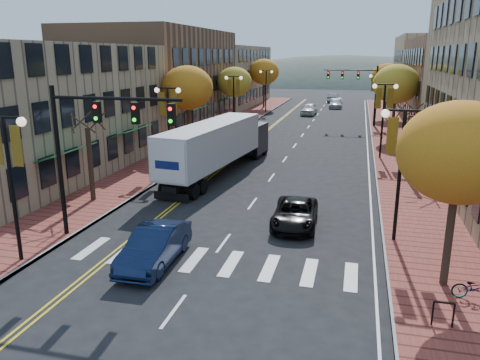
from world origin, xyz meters
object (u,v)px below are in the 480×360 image
Objects in this scene: navy_sedan at (155,246)px; bicycle at (476,288)px; black_suv at (295,213)px; semi_truck at (219,143)px.

bicycle is (11.99, -0.21, -0.20)m from navy_sedan.
black_suv is at bearing 48.24° from navy_sedan.
navy_sedan reaches higher than black_suv.
semi_truck is 11.37m from black_suv.
semi_truck is at bearing 37.84° from bicycle.
bicycle is at bearing -2.16° from navy_sedan.
navy_sedan is at bearing -76.93° from semi_truck.
semi_truck reaches higher than navy_sedan.
bicycle is (13.67, -15.09, -1.65)m from semi_truck.
black_suv is 9.24m from bicycle.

